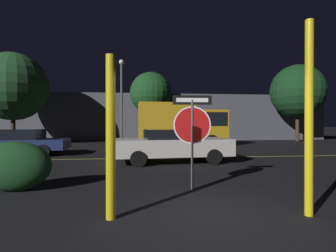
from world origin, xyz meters
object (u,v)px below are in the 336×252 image
stop_sign (192,124)px  passing_car_1 (19,142)px  tree_0 (13,87)px  tree_2 (151,93)px  delivery_truck (183,123)px  street_lamp (122,95)px  tree_1 (297,91)px  yellow_pole_left (111,137)px  hedge_bush_1 (14,166)px  passing_car_2 (171,145)px  yellow_pole_right (309,118)px

stop_sign → passing_car_1: bearing=136.6°
tree_0 → tree_2: 11.06m
delivery_truck → street_lamp: (-4.40, 0.12, 2.00)m
tree_1 → tree_2: (-13.48, 1.51, -0.17)m
yellow_pole_left → tree_1: (15.03, 18.35, 3.26)m
hedge_bush_1 → tree_2: size_ratio=0.26×
stop_sign → tree_0: 18.54m
stop_sign → yellow_pole_left: (-1.73, -1.79, -0.21)m
hedge_bush_1 → tree_1: tree_1 is taller
tree_1 → tree_2: bearing=173.6°
tree_2 → hedge_bush_1: bearing=-102.6°
yellow_pole_left → passing_car_2: yellow_pole_left is taller
tree_2 → street_lamp: bearing=-113.1°
yellow_pole_left → tree_0: bearing=118.5°
tree_2 → stop_sign: bearing=-89.4°
passing_car_2 → street_lamp: size_ratio=0.80×
stop_sign → tree_2: 18.30m
passing_car_2 → tree_0: 15.40m
street_lamp → tree_1: tree_1 is taller
passing_car_2 → tree_1: bearing=127.2°
hedge_bush_1 → tree_2: tree_2 is taller
yellow_pole_left → yellow_pole_right: yellow_pole_right is taller
yellow_pole_left → passing_car_1: (-5.53, 9.52, -0.69)m
passing_car_1 → street_lamp: street_lamp is taller
yellow_pole_right → passing_car_1: 13.22m
passing_car_2 → tree_2: tree_2 is taller
yellow_pole_left → tree_2: bearing=85.5°
passing_car_1 → tree_2: 13.08m
yellow_pole_right → delivery_truck: bearing=88.9°
delivery_truck → tree_2: size_ratio=0.99×
street_lamp → tree_0: 8.57m
passing_car_2 → street_lamp: bearing=-167.6°
hedge_bush_1 → passing_car_2: (4.23, 4.22, 0.12)m
hedge_bush_1 → passing_car_1: bearing=112.6°
yellow_pole_right → street_lamp: 15.34m
hedge_bush_1 → tree_0: (-6.59, 14.53, 3.82)m
passing_car_1 → yellow_pole_left: bearing=-151.8°
passing_car_1 → tree_0: (-3.50, 7.09, 3.74)m
yellow_pole_right → tree_2: size_ratio=0.52×
passing_car_1 → street_lamp: 7.46m
yellow_pole_right → passing_car_1: bearing=132.4°
yellow_pole_left → passing_car_1: bearing=120.2°
delivery_truck → tree_0: 13.15m
tree_2 → tree_0: bearing=-162.9°
hedge_bush_1 → tree_2: 18.63m
yellow_pole_right → tree_0: 21.06m
yellow_pole_right → passing_car_1: size_ratio=0.69×
passing_car_1 → passing_car_2: (7.32, -3.23, 0.04)m
passing_car_2 → yellow_pole_right: bearing=8.4°
yellow_pole_left → yellow_pole_right: 3.38m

